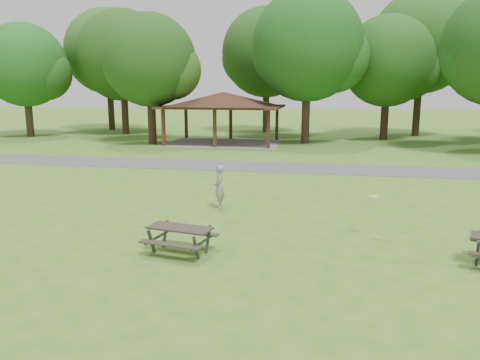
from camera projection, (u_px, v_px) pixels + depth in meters
name	position (u px, v px, depth m)	size (l,w,h in m)	color
ground	(168.00, 265.00, 11.09)	(160.00, 160.00, 0.00)	#457220
asphalt_path	(256.00, 167.00, 24.58)	(120.00, 3.20, 0.02)	#4B4B4D
pavilion	(223.00, 101.00, 34.34)	(8.60, 7.01, 3.76)	#3E2116
tree_row_b	(26.00, 68.00, 38.35)	(7.14, 6.80, 9.28)	#332316
tree_row_c	(124.00, 58.00, 40.28)	(8.19, 7.80, 10.67)	#301E15
tree_row_d	(151.00, 63.00, 33.27)	(6.93, 6.60, 9.27)	black
tree_row_e	(309.00, 49.00, 33.50)	(8.40, 8.00, 11.02)	#301E15
tree_row_f	(389.00, 64.00, 35.98)	(7.35, 7.00, 9.55)	black
tree_deep_a	(109.00, 54.00, 44.08)	(8.40, 8.00, 11.38)	black
tree_deep_b	(268.00, 55.00, 41.91)	(8.40, 8.00, 11.13)	#302215
tree_deep_c	(423.00, 46.00, 38.49)	(8.82, 8.40, 11.90)	#2F2015
picnic_table_middle	(180.00, 233.00, 11.79)	(1.83, 1.57, 0.70)	#2E2521
frisbee_in_flight	(373.00, 197.00, 12.96)	(0.29, 0.29, 0.02)	yellow
frisbee_thrower	(219.00, 187.00, 16.03)	(0.56, 0.37, 1.53)	gray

